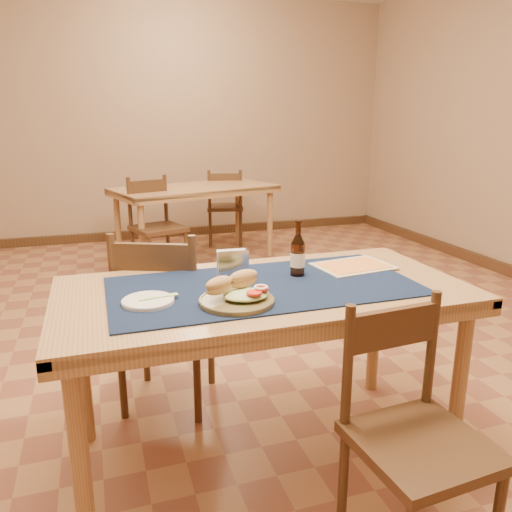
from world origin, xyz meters
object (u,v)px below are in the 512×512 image
object	(u,v)px
main_table	(264,306)
beer_bottle	(298,255)
sandwich_plate	(238,295)
napkin_holder	(233,265)
back_table	(195,195)
chair_main_near	(413,433)
chair_main_far	(165,316)

from	to	relation	value
main_table	beer_bottle	bearing A→B (deg)	25.37
sandwich_plate	napkin_holder	distance (m)	0.29
main_table	beer_bottle	distance (m)	0.26
main_table	beer_bottle	xyz separation A→B (m)	(0.18, 0.08, 0.17)
sandwich_plate	back_table	bearing A→B (deg)	81.37
main_table	chair_main_near	distance (m)	0.72
back_table	napkin_holder	size ratio (longest dim) A/B	12.33
chair_main_far	beer_bottle	xyz separation A→B (m)	(0.51, -0.41, 0.37)
back_table	beer_bottle	world-z (taller)	beer_bottle
back_table	napkin_holder	distance (m)	3.05
chair_main_near	napkin_holder	size ratio (longest dim) A/B	6.03
chair_main_far	chair_main_near	world-z (taller)	chair_main_far
back_table	beer_bottle	size ratio (longest dim) A/B	7.35
chair_main_far	beer_bottle	distance (m)	0.76
main_table	sandwich_plate	size ratio (longest dim) A/B	5.89
main_table	napkin_holder	bearing A→B (deg)	125.97
beer_bottle	napkin_holder	size ratio (longest dim) A/B	1.68
main_table	chair_main_near	bearing A→B (deg)	-65.33
chair_main_near	sandwich_plate	size ratio (longest dim) A/B	3.09
sandwich_plate	napkin_holder	world-z (taller)	napkin_holder
main_table	beer_bottle	world-z (taller)	beer_bottle
back_table	chair_main_near	xyz separation A→B (m)	(-0.06, -3.76, -0.23)
back_table	chair_main_far	bearing A→B (deg)	-104.50
back_table	sandwich_plate	distance (m)	3.33
chair_main_far	napkin_holder	world-z (taller)	chair_main_far
chair_main_far	chair_main_near	size ratio (longest dim) A/B	1.08
sandwich_plate	napkin_holder	xyz separation A→B (m)	(0.06, 0.28, 0.03)
chair_main_far	chair_main_near	distance (m)	1.28
chair_main_near	beer_bottle	xyz separation A→B (m)	(-0.11, 0.71, 0.41)
sandwich_plate	napkin_holder	bearing A→B (deg)	77.92
main_table	back_table	size ratio (longest dim) A/B	0.93
chair_main_far	chair_main_near	bearing A→B (deg)	-61.06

